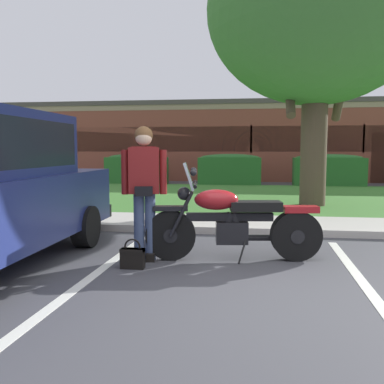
% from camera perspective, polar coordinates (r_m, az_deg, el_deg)
% --- Properties ---
extents(ground_plane, '(140.00, 140.00, 0.00)m').
position_cam_1_polar(ground_plane, '(4.43, 8.90, -12.95)').
color(ground_plane, '#424247').
extents(curb_strip, '(60.00, 0.20, 0.12)m').
position_cam_1_polar(curb_strip, '(7.20, 8.61, -5.18)').
color(curb_strip, '#B7B2A8').
rests_on(curb_strip, ground).
extents(concrete_walk, '(60.00, 1.50, 0.08)m').
position_cam_1_polar(concrete_walk, '(8.04, 8.56, -4.18)').
color(concrete_walk, '#B7B2A8').
rests_on(concrete_walk, ground).
extents(grass_lawn, '(60.00, 7.75, 0.06)m').
position_cam_1_polar(grass_lawn, '(12.62, 8.41, -0.64)').
color(grass_lawn, '#3D752D').
rests_on(grass_lawn, ground).
extents(stall_stripe_0, '(0.20, 4.40, 0.01)m').
position_cam_1_polar(stall_stripe_0, '(4.94, -13.35, -11.01)').
color(stall_stripe_0, silver).
rests_on(stall_stripe_0, ground).
extents(stall_stripe_1, '(0.20, 4.40, 0.01)m').
position_cam_1_polar(stall_stripe_1, '(4.77, 22.50, -11.93)').
color(stall_stripe_1, silver).
rests_on(stall_stripe_1, ground).
extents(motorcycle, '(2.24, 0.82, 1.26)m').
position_cam_1_polar(motorcycle, '(5.46, 6.40, -4.05)').
color(motorcycle, black).
rests_on(motorcycle, ground).
extents(rider_person, '(0.56, 0.34, 1.70)m').
position_cam_1_polar(rider_person, '(5.41, -6.42, 1.22)').
color(rider_person, black).
rests_on(rider_person, ground).
extents(handbag, '(0.28, 0.13, 0.36)m').
position_cam_1_polar(handbag, '(5.17, -7.98, -8.54)').
color(handbag, black).
rests_on(handbag, ground).
extents(shade_tree, '(5.20, 5.20, 6.89)m').
position_cam_1_polar(shade_tree, '(11.23, 16.46, 22.26)').
color(shade_tree, '#4C3D2D').
rests_on(shade_tree, ground).
extents(hedge_left, '(2.45, 0.90, 1.24)m').
position_cam_1_polar(hedge_left, '(17.42, -7.42, 3.16)').
color(hedge_left, '#286028').
rests_on(hedge_left, ground).
extents(hedge_center_left, '(2.43, 0.90, 1.24)m').
position_cam_1_polar(hedge_center_left, '(16.81, 5.08, 3.10)').
color(hedge_center_left, '#286028').
rests_on(hedge_center_left, ground).
extents(hedge_center_right, '(2.64, 0.90, 1.24)m').
position_cam_1_polar(hedge_center_right, '(17.03, 17.85, 2.88)').
color(hedge_center_right, '#286028').
rests_on(hedge_center_right, ground).
extents(brick_building, '(27.78, 8.41, 3.60)m').
position_cam_1_polar(brick_building, '(22.92, 7.97, 6.64)').
color(brick_building, brown).
rests_on(brick_building, ground).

